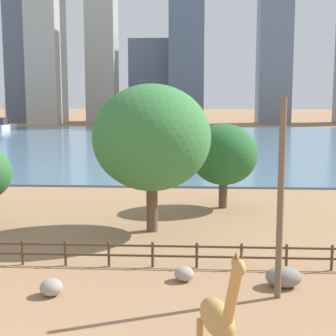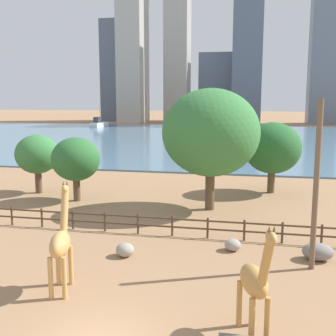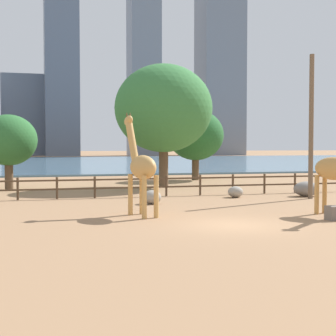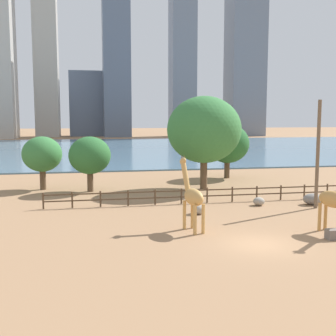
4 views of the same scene
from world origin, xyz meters
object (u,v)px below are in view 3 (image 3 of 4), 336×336
boulder_near_fence (235,192)px  tree_center_broad (195,135)px  giraffe_tall (141,167)px  utility_pole (311,127)px  boulder_by_pole (152,197)px  boulder_small (306,189)px  tree_left_small (8,140)px  tree_right_tall (163,108)px

boulder_near_fence → tree_center_broad: (2.60, 15.82, 3.78)m
giraffe_tall → utility_pole: bearing=-80.8°
boulder_by_pole → boulder_small: boulder_small is taller
boulder_by_pole → tree_left_small: tree_left_small is taller
tree_center_broad → tree_right_tall: bearing=-124.6°
boulder_by_pole → giraffe_tall: bearing=-109.1°
tree_center_broad → tree_right_tall: (-4.87, -7.06, 1.86)m
boulder_by_pole → tree_right_tall: size_ratio=0.11×
tree_center_broad → tree_left_small: size_ratio=1.20×
boulder_small → tree_left_small: (-18.10, 9.79, 3.06)m
boulder_by_pole → tree_left_small: 14.17m
utility_pole → boulder_small: bearing=70.1°
boulder_near_fence → tree_center_broad: tree_center_broad is taller
utility_pole → boulder_near_fence: bearing=156.4°
tree_left_small → boulder_by_pole: bearing=-55.5°
boulder_near_fence → tree_center_broad: bearing=80.7°
boulder_near_fence → tree_left_small: size_ratio=0.17×
giraffe_tall → tree_right_tall: size_ratio=0.51×
giraffe_tall → boulder_by_pole: (1.54, 4.46, -1.84)m
boulder_by_pole → tree_center_broad: 20.11m
giraffe_tall → tree_center_broad: size_ratio=0.73×
tree_left_small → tree_center_broad: bearing=22.0°
boulder_small → giraffe_tall: bearing=-152.8°
utility_pole → tree_left_small: 20.83m
boulder_near_fence → boulder_small: (4.53, -0.51, 0.13)m
boulder_small → tree_center_broad: (-1.93, 16.32, 3.65)m
boulder_near_fence → tree_center_broad: 16.47m
tree_center_broad → boulder_by_pole: bearing=-114.9°
giraffe_tall → boulder_by_pole: size_ratio=4.74×
utility_pole → tree_right_tall: size_ratio=0.92×
tree_left_small → tree_right_tall: bearing=-2.7°
giraffe_tall → boulder_by_pole: 5.07m
giraffe_tall → boulder_small: giraffe_tall is taller
boulder_small → tree_left_small: size_ratio=0.31×
tree_center_broad → tree_right_tall: tree_right_tall is taller
tree_center_broad → tree_right_tall: 8.78m
boulder_small → tree_right_tall: tree_right_tall is taller
utility_pole → tree_right_tall: (-6.34, 10.53, 1.70)m
boulder_near_fence → tree_right_tall: size_ratio=0.10×
tree_right_tall → utility_pole: bearing=-59.0°
boulder_by_pole → tree_right_tall: (3.46, 10.85, 5.60)m
boulder_by_pole → tree_center_broad: (8.33, 17.92, 3.74)m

